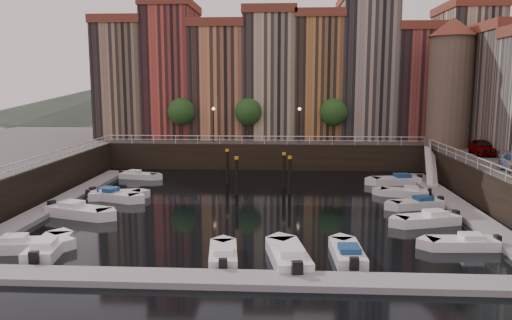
# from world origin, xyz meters

# --- Properties ---
(ground) EXTENTS (200.00, 200.00, 0.00)m
(ground) POSITION_xyz_m (0.00, 0.00, 0.00)
(ground) COLOR black
(ground) RESTS_ON ground
(quay_far) EXTENTS (80.00, 20.00, 3.00)m
(quay_far) POSITION_xyz_m (0.00, 26.00, 1.50)
(quay_far) COLOR black
(quay_far) RESTS_ON ground
(dock_left) EXTENTS (2.00, 28.00, 0.35)m
(dock_left) POSITION_xyz_m (-16.20, -1.00, 0.17)
(dock_left) COLOR gray
(dock_left) RESTS_ON ground
(dock_right) EXTENTS (2.00, 28.00, 0.35)m
(dock_right) POSITION_xyz_m (16.20, -1.00, 0.17)
(dock_right) COLOR gray
(dock_right) RESTS_ON ground
(dock_near) EXTENTS (30.00, 2.00, 0.35)m
(dock_near) POSITION_xyz_m (0.00, -17.00, 0.17)
(dock_near) COLOR gray
(dock_near) RESTS_ON ground
(mountains) EXTENTS (145.00, 100.00, 18.00)m
(mountains) POSITION_xyz_m (1.72, 110.00, 7.92)
(mountains) COLOR #2D382D
(mountains) RESTS_ON ground
(far_terrace) EXTENTS (48.70, 10.30, 17.50)m
(far_terrace) POSITION_xyz_m (3.31, 23.50, 10.95)
(far_terrace) COLOR #95795F
(far_terrace) RESTS_ON quay_far
(corner_tower) EXTENTS (5.20, 5.20, 13.80)m
(corner_tower) POSITION_xyz_m (20.00, 14.50, 10.19)
(corner_tower) COLOR #6B5B4C
(corner_tower) RESTS_ON quay_right
(promenade_trees) EXTENTS (21.20, 3.20, 5.20)m
(promenade_trees) POSITION_xyz_m (-1.33, 18.20, 6.58)
(promenade_trees) COLOR black
(promenade_trees) RESTS_ON quay_far
(street_lamps) EXTENTS (10.36, 0.36, 4.18)m
(street_lamps) POSITION_xyz_m (-1.00, 17.20, 5.90)
(street_lamps) COLOR black
(street_lamps) RESTS_ON quay_far
(railings) EXTENTS (36.08, 34.04, 0.52)m
(railings) POSITION_xyz_m (0.00, 4.88, 3.79)
(railings) COLOR white
(railings) RESTS_ON ground
(gangway) EXTENTS (2.78, 8.32, 3.73)m
(gangway) POSITION_xyz_m (17.10, 10.00, 1.92)
(gangway) COLOR white
(gangway) RESTS_ON ground
(mooring_pilings) EXTENTS (6.53, 5.38, 3.78)m
(mooring_pilings) POSITION_xyz_m (-0.07, 5.16, 1.65)
(mooring_pilings) COLOR black
(mooring_pilings) RESTS_ON ground
(boat_left_0) EXTENTS (4.68, 2.37, 1.05)m
(boat_left_0) POSITION_xyz_m (-13.26, -12.88, 0.35)
(boat_left_0) COLOR white
(boat_left_0) RESTS_ON ground
(boat_left_1) EXTENTS (5.36, 3.33, 1.20)m
(boat_left_1) POSITION_xyz_m (-13.21, -5.05, 0.41)
(boat_left_1) COLOR white
(boat_left_1) RESTS_ON ground
(boat_left_2) EXTENTS (4.72, 2.65, 1.06)m
(boat_left_2) POSITION_xyz_m (-12.48, 0.85, 0.36)
(boat_left_2) COLOR white
(boat_left_2) RESTS_ON ground
(boat_left_3) EXTENTS (4.96, 3.31, 1.12)m
(boat_left_3) POSITION_xyz_m (-12.36, 0.40, 0.38)
(boat_left_3) COLOR white
(boat_left_3) RESTS_ON ground
(boat_left_4) EXTENTS (4.24, 2.17, 0.95)m
(boat_left_4) POSITION_xyz_m (-13.10, 10.14, 0.32)
(boat_left_4) COLOR white
(boat_left_4) RESTS_ON ground
(boat_right_0) EXTENTS (4.37, 1.79, 0.99)m
(boat_right_0) POSITION_xyz_m (13.20, -10.93, 0.33)
(boat_right_0) COLOR white
(boat_right_0) RESTS_ON ground
(boat_right_1) EXTENTS (4.79, 2.93, 1.08)m
(boat_right_1) POSITION_xyz_m (12.56, -5.73, 0.36)
(boat_right_1) COLOR white
(boat_right_1) RESTS_ON ground
(boat_right_2) EXTENTS (4.52, 2.75, 1.01)m
(boat_right_2) POSITION_xyz_m (13.04, -0.96, 0.34)
(boat_right_2) COLOR white
(boat_right_2) RESTS_ON ground
(boat_right_3) EXTENTS (4.42, 2.43, 0.99)m
(boat_right_3) POSITION_xyz_m (13.07, 3.28, 0.33)
(boat_right_3) COLOR white
(boat_right_3) RESTS_ON ground
(boat_right_4) EXTENTS (5.02, 2.47, 1.13)m
(boat_right_4) POSITION_xyz_m (13.51, 8.66, 0.38)
(boat_right_4) COLOR white
(boat_right_4) RESTS_ON ground
(boat_near_0) EXTENTS (2.27, 4.79, 1.08)m
(boat_near_0) POSITION_xyz_m (-11.54, -13.30, 0.36)
(boat_near_0) COLOR white
(boat_near_0) RESTS_ON ground
(boat_near_1) EXTENTS (2.00, 4.33, 0.98)m
(boat_near_1) POSITION_xyz_m (-1.12, -13.81, 0.33)
(boat_near_1) COLOR white
(boat_near_1) RESTS_ON ground
(boat_near_2) EXTENTS (2.71, 5.35, 1.20)m
(boat_near_2) POSITION_xyz_m (2.57, -14.08, 0.40)
(boat_near_2) COLOR white
(boat_near_2) RESTS_ON ground
(boat_near_3) EXTENTS (1.79, 4.51, 1.03)m
(boat_near_3) POSITION_xyz_m (5.93, -13.23, 0.35)
(boat_near_3) COLOR white
(boat_near_3) RESTS_ON ground
(car_a) EXTENTS (2.24, 4.55, 1.49)m
(car_a) POSITION_xyz_m (21.26, 8.06, 3.75)
(car_a) COLOR gray
(car_a) RESTS_ON quay_right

